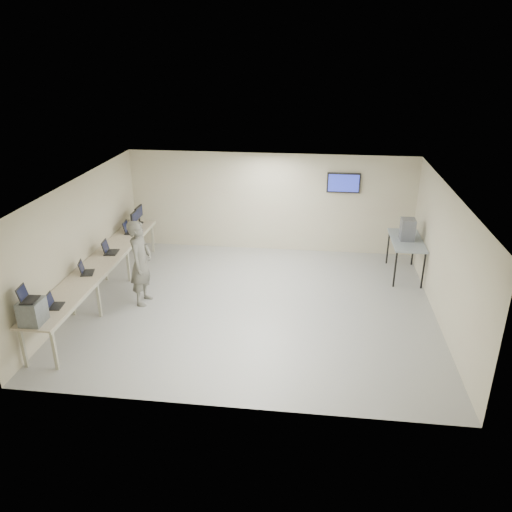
# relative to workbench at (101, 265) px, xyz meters

# --- Properties ---
(room) EXTENTS (8.01, 7.01, 2.81)m
(room) POSITION_rel_workbench_xyz_m (3.62, 0.06, 0.58)
(room) COLOR #ACACA7
(room) RESTS_ON ground
(workbench) EXTENTS (0.76, 6.00, 0.90)m
(workbench) POSITION_rel_workbench_xyz_m (0.00, 0.00, 0.00)
(workbench) COLOR beige
(workbench) RESTS_ON ground
(equipment_box) EXTENTS (0.39, 0.44, 0.45)m
(equipment_box) POSITION_rel_workbench_xyz_m (-0.06, -2.75, 0.30)
(equipment_box) COLOR gray
(equipment_box) RESTS_ON workbench
(laptop_on_box) EXTENTS (0.32, 0.37, 0.27)m
(laptop_on_box) POSITION_rel_workbench_xyz_m (-0.12, -2.75, 0.59)
(laptop_on_box) COLOR black
(laptop_on_box) RESTS_ON equipment_box
(laptop_0) EXTENTS (0.31, 0.36, 0.26)m
(laptop_0) POSITION_rel_workbench_xyz_m (-0.02, -2.14, 0.14)
(laptop_0) COLOR black
(laptop_0) RESTS_ON workbench
(laptop_1) EXTENTS (0.37, 0.41, 0.28)m
(laptop_1) POSITION_rel_workbench_xyz_m (-0.08, -0.62, 0.15)
(laptop_1) COLOR black
(laptop_1) RESTS_ON workbench
(laptop_2) EXTENTS (0.36, 0.42, 0.31)m
(laptop_2) POSITION_rel_workbench_xyz_m (-0.01, 0.56, 0.15)
(laptop_2) COLOR black
(laptop_2) RESTS_ON workbench
(laptop_3) EXTENTS (0.35, 0.41, 0.31)m
(laptop_3) POSITION_rel_workbench_xyz_m (-0.03, 1.97, 0.15)
(laptop_3) COLOR black
(laptop_3) RESTS_ON workbench
(monitor_near) EXTENTS (0.20, 0.45, 0.44)m
(monitor_near) POSITION_rel_workbench_xyz_m (-0.01, 2.39, 0.34)
(monitor_near) COLOR black
(monitor_near) RESTS_ON workbench
(monitor_far) EXTENTS (0.22, 0.49, 0.48)m
(monitor_far) POSITION_rel_workbench_xyz_m (-0.01, 2.75, 0.36)
(monitor_far) COLOR black
(monitor_far) RESTS_ON workbench
(soldier) EXTENTS (0.51, 0.75, 1.98)m
(soldier) POSITION_rel_workbench_xyz_m (1.02, -0.13, 0.16)
(soldier) COLOR #56584E
(soldier) RESTS_ON ground
(side_table) EXTENTS (0.77, 1.64, 0.98)m
(side_table) POSITION_rel_workbench_xyz_m (7.19, 2.10, 0.09)
(side_table) COLOR #909CA4
(side_table) RESTS_ON ground
(storage_bins) EXTENTS (0.34, 0.38, 0.54)m
(storage_bins) POSITION_rel_workbench_xyz_m (7.17, 2.10, 0.43)
(storage_bins) COLOR gray
(storage_bins) RESTS_ON side_table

